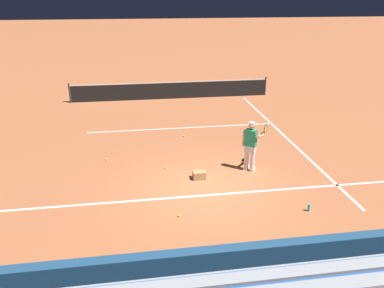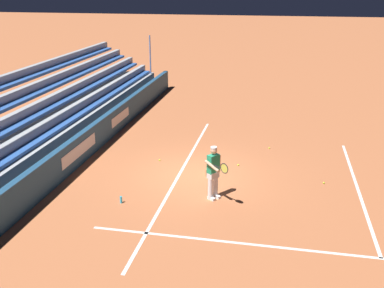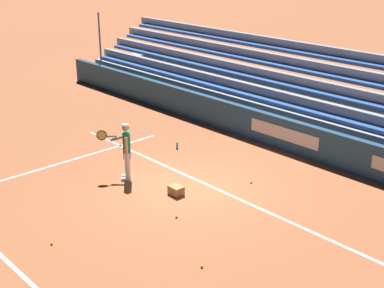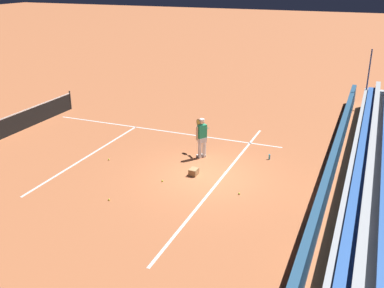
{
  "view_description": "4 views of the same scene",
  "coord_description": "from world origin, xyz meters",
  "px_view_note": "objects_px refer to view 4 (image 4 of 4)",
  "views": [
    {
      "loc": [
        -1.92,
        -10.02,
        5.59
      ],
      "look_at": [
        -0.15,
        1.64,
        0.79
      ],
      "focal_mm": 35.0,
      "sensor_mm": 36.0,
      "label": 1
    },
    {
      "loc": [
        14.23,
        2.8,
        6.39
      ],
      "look_at": [
        0.16,
        -0.03,
        1.19
      ],
      "focal_mm": 42.0,
      "sensor_mm": 36.0,
      "label": 2
    },
    {
      "loc": [
        -10.22,
        9.32,
        6.6
      ],
      "look_at": [
        0.41,
        -0.46,
        1.1
      ],
      "focal_mm": 50.0,
      "sensor_mm": 36.0,
      "label": 3
    },
    {
      "loc": [
        -14.76,
        -5.38,
        7.4
      ],
      "look_at": [
        -0.08,
        0.66,
        1.28
      ],
      "focal_mm": 42.0,
      "sensor_mm": 36.0,
      "label": 4
    }
  ],
  "objects_px": {
    "tennis_player": "(202,137)",
    "tennis_ball_on_baseline": "(109,200)",
    "tennis_ball_midcourt": "(109,159)",
    "ball_box_cardboard": "(194,172)",
    "tennis_ball_toward_net": "(162,181)",
    "tennis_ball_stray_back": "(239,194)",
    "water_bottle": "(269,157)"
  },
  "relations": [
    {
      "from": "tennis_player",
      "to": "tennis_ball_midcourt",
      "type": "height_order",
      "value": "tennis_player"
    },
    {
      "from": "tennis_player",
      "to": "tennis_ball_midcourt",
      "type": "relative_size",
      "value": 25.98
    },
    {
      "from": "tennis_ball_midcourt",
      "to": "tennis_ball_toward_net",
      "type": "bearing_deg",
      "value": -108.54
    },
    {
      "from": "ball_box_cardboard",
      "to": "water_bottle",
      "type": "xyz_separation_m",
      "value": [
        2.65,
        -2.36,
        -0.02
      ]
    },
    {
      "from": "tennis_ball_toward_net",
      "to": "water_bottle",
      "type": "bearing_deg",
      "value": -41.32
    },
    {
      "from": "tennis_ball_toward_net",
      "to": "tennis_ball_midcourt",
      "type": "relative_size",
      "value": 1.0
    },
    {
      "from": "tennis_ball_on_baseline",
      "to": "tennis_ball_midcourt",
      "type": "distance_m",
      "value": 3.6
    },
    {
      "from": "tennis_ball_toward_net",
      "to": "tennis_ball_midcourt",
      "type": "height_order",
      "value": "same"
    },
    {
      "from": "tennis_player",
      "to": "ball_box_cardboard",
      "type": "bearing_deg",
      "value": -168.49
    },
    {
      "from": "tennis_ball_stray_back",
      "to": "ball_box_cardboard",
      "type": "bearing_deg",
      "value": 66.71
    },
    {
      "from": "tennis_ball_on_baseline",
      "to": "water_bottle",
      "type": "distance_m",
      "value": 7.13
    },
    {
      "from": "tennis_player",
      "to": "water_bottle",
      "type": "bearing_deg",
      "value": -72.34
    },
    {
      "from": "tennis_player",
      "to": "ball_box_cardboard",
      "type": "distance_m",
      "value": 1.98
    },
    {
      "from": "tennis_player",
      "to": "tennis_ball_toward_net",
      "type": "relative_size",
      "value": 25.98
    },
    {
      "from": "tennis_player",
      "to": "water_bottle",
      "type": "xyz_separation_m",
      "value": [
        0.87,
        -2.72,
        -0.78
      ]
    },
    {
      "from": "tennis_player",
      "to": "tennis_ball_on_baseline",
      "type": "height_order",
      "value": "tennis_player"
    },
    {
      "from": "ball_box_cardboard",
      "to": "tennis_ball_on_baseline",
      "type": "xyz_separation_m",
      "value": [
        -3.05,
        1.92,
        -0.1
      ]
    },
    {
      "from": "tennis_ball_stray_back",
      "to": "tennis_ball_toward_net",
      "type": "bearing_deg",
      "value": 92.01
    },
    {
      "from": "tennis_ball_on_baseline",
      "to": "ball_box_cardboard",
      "type": "bearing_deg",
      "value": -32.13
    },
    {
      "from": "tennis_ball_stray_back",
      "to": "water_bottle",
      "type": "relative_size",
      "value": 0.3
    },
    {
      "from": "tennis_ball_stray_back",
      "to": "tennis_ball_toward_net",
      "type": "height_order",
      "value": "same"
    },
    {
      "from": "tennis_ball_stray_back",
      "to": "water_bottle",
      "type": "bearing_deg",
      "value": -4.01
    },
    {
      "from": "tennis_ball_on_baseline",
      "to": "tennis_ball_stray_back",
      "type": "xyz_separation_m",
      "value": [
        2.15,
        -4.03,
        0.0
      ]
    },
    {
      "from": "tennis_ball_midcourt",
      "to": "ball_box_cardboard",
      "type": "bearing_deg",
      "value": -89.81
    },
    {
      "from": "ball_box_cardboard",
      "to": "tennis_ball_on_baseline",
      "type": "height_order",
      "value": "ball_box_cardboard"
    },
    {
      "from": "tennis_ball_on_baseline",
      "to": "tennis_ball_stray_back",
      "type": "bearing_deg",
      "value": -61.94
    },
    {
      "from": "tennis_ball_stray_back",
      "to": "tennis_ball_midcourt",
      "type": "relative_size",
      "value": 1.0
    },
    {
      "from": "tennis_ball_on_baseline",
      "to": "water_bottle",
      "type": "relative_size",
      "value": 0.3
    },
    {
      "from": "tennis_ball_midcourt",
      "to": "tennis_ball_stray_back",
      "type": "bearing_deg",
      "value": -98.55
    },
    {
      "from": "tennis_player",
      "to": "tennis_ball_stray_back",
      "type": "bearing_deg",
      "value": -137.47
    },
    {
      "from": "ball_box_cardboard",
      "to": "water_bottle",
      "type": "height_order",
      "value": "ball_box_cardboard"
    },
    {
      "from": "tennis_ball_on_baseline",
      "to": "tennis_ball_toward_net",
      "type": "relative_size",
      "value": 1.0
    }
  ]
}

